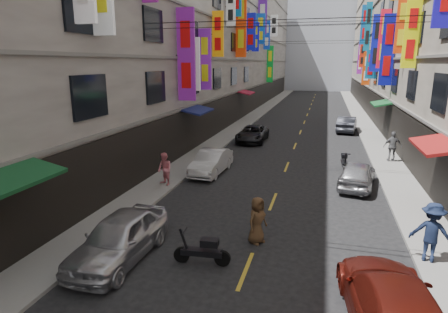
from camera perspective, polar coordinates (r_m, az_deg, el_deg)
The scene contains 21 objects.
sidewalk_left at distance 41.18m, azimuth 3.76°, elevation 5.66°, with size 2.00×90.00×0.12m, color slate.
sidewalk_right at distance 40.59m, azimuth 20.65°, elevation 4.66°, with size 2.00×90.00×0.12m, color slate.
building_row_left at distance 42.45m, azimuth -4.41°, elevation 18.66°, with size 10.14×90.00×19.00m.
building_row_right at distance 41.31m, azimuth 30.50°, elevation 16.97°, with size 10.14×90.00×19.00m.
haze_block at distance 90.10m, azimuth 14.45°, elevation 16.82°, with size 18.00×8.00×22.00m, color #A9AFBD.
shop_signage at distance 33.29m, azimuth 11.92°, elevation 19.02°, with size 14.00×55.00×12.05m.
street_awnings at distance 24.36m, azimuth 7.34°, elevation 6.69°, with size 13.99×35.20×0.41m.
overhead_cables at distance 28.14m, azimuth 11.62°, elevation 19.35°, with size 14.00×38.04×1.24m.
lane_markings at distance 37.49m, azimuth 11.88°, elevation 4.46°, with size 0.12×80.20×0.01m.
scooter_crossing at distance 11.95m, azimuth -3.25°, elevation -14.18°, with size 1.80×0.51×1.14m.
scooter_far_right at distance 23.11m, azimuth 17.85°, elevation -0.75°, with size 0.50×1.80×1.14m.
car_left_near at distance 12.51m, azimuth -15.63°, elevation -11.83°, with size 1.74×4.33×1.48m, color silver.
car_left_mid at distance 21.07m, azimuth -1.98°, elevation -0.84°, with size 1.41×4.05×1.33m, color silver.
car_left_far at distance 29.72m, azimuth 4.35°, elevation 3.47°, with size 2.09×4.53×1.26m, color black.
car_right_near at distance 10.00m, azimuth 24.33°, elevation -19.91°, with size 1.99×4.90×1.42m, color #5D1710.
car_right_mid at distance 19.90m, azimuth 19.63°, elevation -2.54°, with size 1.60×3.97×1.35m, color #A6A6AA.
car_right_far at distance 35.64m, azimuth 18.20°, elevation 4.72°, with size 1.50×4.31×1.42m, color #282A31.
pedestrian_lfar at distance 18.90m, azimuth -9.03°, elevation -1.90°, with size 0.80×0.55×1.65m, color pink.
pedestrian_rnear at distance 13.29m, azimuth 29.07°, elevation -10.05°, with size 1.22×0.63×1.89m, color #151E3A.
pedestrian_rfar at distance 25.43m, azimuth 24.31°, elevation 1.41°, with size 1.10×0.62×1.87m, color slate.
pedestrian_crossing at distance 13.12m, azimuth 5.08°, elevation -9.64°, with size 0.81×0.55×1.66m, color #513720.
Camera 1 is at (2.01, 2.06, 6.11)m, focal length 30.00 mm.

